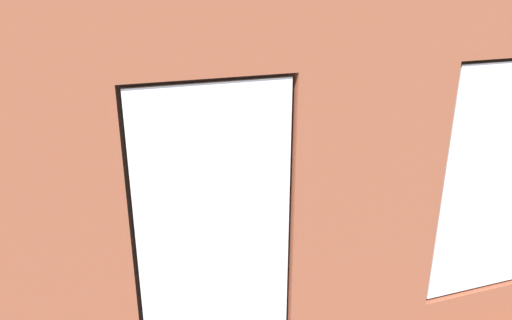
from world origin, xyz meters
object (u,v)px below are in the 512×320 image
Objects in this scene: potted_plant_by_left_couch at (360,150)px; potted_plant_foreground_right at (32,155)px; remote_silver at (237,182)px; couch_by_window at (252,305)px; cup_ceramic at (227,177)px; remote_black at (250,173)px; remote_gray at (214,178)px; coffee_table at (228,184)px; potted_plant_near_tv at (36,235)px; potted_plant_between_couches at (397,238)px; candle_jar at (200,184)px; couch_left at (438,181)px.

potted_plant_foreground_right reaches higher than potted_plant_by_left_couch.
potted_plant_by_left_couch is (-2.39, -0.90, -0.14)m from remote_silver.
couch_by_window reaches higher than potted_plant_by_left_couch.
cup_ceramic reaches higher than potted_plant_by_left_couch.
remote_black is at bearing 17.10° from potted_plant_by_left_couch.
cup_ceramic is at bearing 61.26° from remote_gray.
cup_ceramic is at bearing 17.49° from potted_plant_by_left_couch.
potted_plant_near_tv reaches higher than coffee_table.
potted_plant_between_couches reaches higher than potted_plant_by_left_couch.
coffee_table is at bearing -67.18° from potted_plant_between_couches.
potted_plant_by_left_couch is at bearing -162.51° from coffee_table.
potted_plant_foreground_right is (0.25, -2.83, -0.12)m from potted_plant_near_tv.
couch_by_window is 20.94× the size of candle_jar.
remote_black is 3.30m from potted_plant_foreground_right.
remote_black is at bearing 94.69° from remote_gray.
couch_left is 2.98m from coffee_table.
potted_plant_near_tv is 1.72× the size of potted_plant_foreground_right.
remote_silver is (-0.50, 0.00, -0.04)m from candle_jar.
potted_plant_near_tv is at bearing -82.24° from couch_left.
couch_by_window is 2.29m from potted_plant_near_tv.
potted_plant_foreground_right is at bearing -37.47° from remote_silver.
cup_ceramic is at bearing -52.14° from remote_silver.
cup_ceramic is at bearing -67.18° from potted_plant_between_couches.
coffee_table is 0.91× the size of potted_plant_near_tv.
couch_left is 1.55m from potted_plant_by_left_couch.
coffee_table is 0.43m from candle_jar.
candle_jar is 0.59× the size of remote_silver.
cup_ceramic is 3.05m from potted_plant_foreground_right.
potted_plant_near_tv is (3.33, -1.27, -0.04)m from potted_plant_between_couches.
couch_by_window is 3.81m from couch_left.
couch_by_window is at bearing 88.30° from candle_jar.
couch_left is 3.17m from remote_gray.
potted_plant_by_left_couch is (0.40, -1.50, -0.00)m from couch_left.
couch_by_window is at bearing 116.61° from potted_plant_foreground_right.
potted_plant_foreground_right is at bearing -33.03° from coffee_table.
potted_plant_between_couches is at bearing 65.58° from potted_plant_by_left_couch.
candle_jar is 0.59× the size of remote_black.
remote_black is (-0.76, -0.24, -0.04)m from candle_jar.
couch_by_window reaches higher than cup_ceramic.
potted_plant_near_tv is at bearing 22.19° from potted_plant_by_left_couch.
coffee_table is at bearing -153.06° from potted_plant_near_tv.
couch_left reaches higher than remote_silver.
candle_jar is (0.40, 0.11, 0.11)m from coffee_table.
couch_by_window is at bearing 47.96° from potted_plant_by_left_couch.
candle_jar is (3.29, -0.60, 0.18)m from couch_left.
remote_silver is 2.56m from potted_plant_by_left_couch.
couch_left is at bearing 169.71° from candle_jar.
potted_plant_by_left_couch is at bearing -157.81° from potted_plant_near_tv.
potted_plant_foreground_right is at bearing -9.84° from potted_plant_by_left_couch.
cup_ceramic is 0.97× the size of candle_jar.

